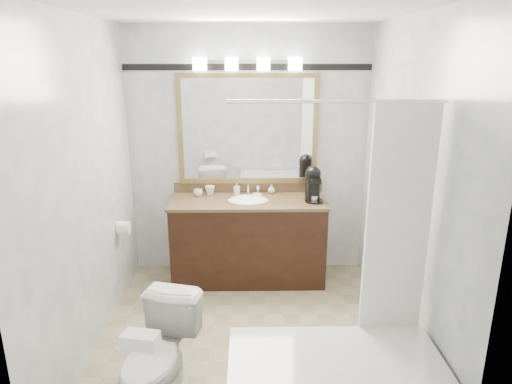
# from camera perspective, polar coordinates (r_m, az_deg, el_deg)

# --- Properties ---
(room) EXTENTS (2.42, 2.62, 2.52)m
(room) POSITION_cam_1_polar(r_m,az_deg,el_deg) (3.38, -1.03, 0.24)
(room) COLOR tan
(room) RESTS_ON ground
(vanity) EXTENTS (1.53, 0.58, 0.97)m
(vanity) POSITION_cam_1_polar(r_m,az_deg,el_deg) (4.61, -0.96, -5.80)
(vanity) COLOR black
(vanity) RESTS_ON ground
(mirror) EXTENTS (1.40, 0.04, 1.10)m
(mirror) POSITION_cam_1_polar(r_m,az_deg,el_deg) (4.58, -1.03, 7.82)
(mirror) COLOR olive
(mirror) RESTS_ON room
(vanity_light_bar) EXTENTS (1.02, 0.14, 0.12)m
(vanity_light_bar) POSITION_cam_1_polar(r_m,az_deg,el_deg) (4.47, -1.07, 15.75)
(vanity_light_bar) COLOR silver
(vanity_light_bar) RESTS_ON room
(accent_stripe) EXTENTS (2.40, 0.01, 0.06)m
(accent_stripe) POSITION_cam_1_polar(r_m,az_deg,el_deg) (4.54, -1.07, 15.34)
(accent_stripe) COLOR black
(accent_stripe) RESTS_ON room
(bathtub) EXTENTS (1.30, 0.75, 1.96)m
(bathtub) POSITION_cam_1_polar(r_m,az_deg,el_deg) (3.08, 10.23, -22.30)
(bathtub) COLOR white
(bathtub) RESTS_ON ground
(tp_roll) EXTENTS (0.11, 0.12, 0.12)m
(tp_roll) POSITION_cam_1_polar(r_m,az_deg,el_deg) (4.34, -16.24, -4.31)
(tp_roll) COLOR white
(tp_roll) RESTS_ON room
(toilet) EXTENTS (0.55, 0.77, 0.70)m
(toilet) POSITION_cam_1_polar(r_m,az_deg,el_deg) (3.16, -12.16, -19.68)
(toilet) COLOR white
(toilet) RESTS_ON ground
(tissue_box) EXTENTS (0.21, 0.14, 0.08)m
(tissue_box) POSITION_cam_1_polar(r_m,az_deg,el_deg) (2.65, -14.25, -17.49)
(tissue_box) COLOR white
(tissue_box) RESTS_ON toilet
(coffee_maker) EXTENTS (0.18, 0.22, 0.34)m
(coffee_maker) POSITION_cam_1_polar(r_m,az_deg,el_deg) (4.44, 7.15, 1.12)
(coffee_maker) COLOR black
(coffee_maker) RESTS_ON vanity
(cup_left) EXTENTS (0.12, 0.12, 0.07)m
(cup_left) POSITION_cam_1_polar(r_m,az_deg,el_deg) (4.62, -7.24, -0.09)
(cup_left) COLOR white
(cup_left) RESTS_ON vanity
(cup_right) EXTENTS (0.10, 0.10, 0.09)m
(cup_right) POSITION_cam_1_polar(r_m,az_deg,el_deg) (4.65, -5.77, 0.21)
(cup_right) COLOR white
(cup_right) RESTS_ON vanity
(soap_bottle_a) EXTENTS (0.07, 0.07, 0.12)m
(soap_bottle_a) POSITION_cam_1_polar(r_m,az_deg,el_deg) (4.63, -2.43, 0.40)
(soap_bottle_a) COLOR white
(soap_bottle_a) RESTS_ON vanity
(soap_bottle_b) EXTENTS (0.09, 0.09, 0.09)m
(soap_bottle_b) POSITION_cam_1_polar(r_m,az_deg,el_deg) (4.66, 1.93, 0.36)
(soap_bottle_b) COLOR white
(soap_bottle_b) RESTS_ON vanity
(soap_bar) EXTENTS (0.10, 0.08, 0.03)m
(soap_bar) POSITION_cam_1_polar(r_m,az_deg,el_deg) (4.58, 0.18, -0.37)
(soap_bar) COLOR beige
(soap_bar) RESTS_ON vanity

